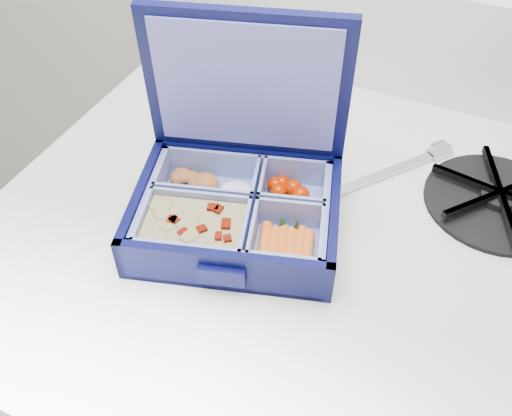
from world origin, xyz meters
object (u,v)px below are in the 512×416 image
at_px(stove, 283,405).
at_px(fork, 384,174).
at_px(bento_box, 236,213).
at_px(burner_grate, 499,196).

xyz_separation_m(stove, fork, (0.08, 0.09, 0.50)).
height_order(stove, bento_box, bento_box).
height_order(stove, burner_grate, burner_grate).
relative_size(bento_box, fork, 1.18).
relative_size(stove, fork, 5.44).
xyz_separation_m(burner_grate, fork, (-0.13, -0.01, -0.01)).
bearing_deg(fork, burner_grate, 40.36).
bearing_deg(fork, bento_box, -91.20).
distance_m(stove, bento_box, 0.53).
bearing_deg(stove, bento_box, -128.55).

